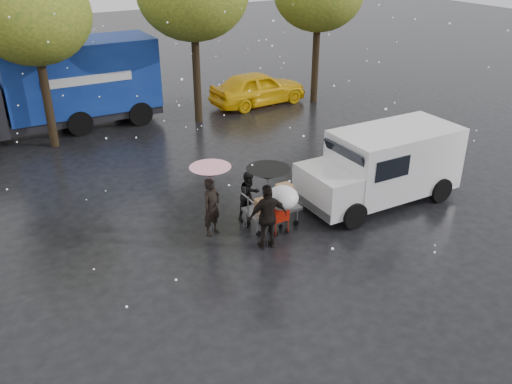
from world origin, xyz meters
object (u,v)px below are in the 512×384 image
vendor_cart (275,202)px  shopping_cart (282,200)px  person_pink (212,207)px  blue_truck (60,87)px  person_black (268,217)px  yellow_taxi (258,88)px  white_van (384,165)px

vendor_cart → shopping_cart: 0.65m
person_pink → blue_truck: blue_truck is taller
shopping_cart → blue_truck: bearing=105.2°
person_pink → person_black: person_black is taller
person_black → shopping_cart: (0.63, 0.34, 0.17)m
shopping_cart → yellow_taxi: 12.05m
person_pink → blue_truck: (-1.62, 10.80, 0.94)m
white_van → yellow_taxi: 10.58m
shopping_cart → yellow_taxi: bearing=63.4°
vendor_cart → blue_truck: bearing=106.4°
person_pink → yellow_taxi: bearing=31.6°
person_pink → blue_truck: 10.96m
shopping_cart → blue_truck: size_ratio=0.18×
white_van → yellow_taxi: bearing=81.2°
shopping_cart → blue_truck: (-3.20, 11.79, 0.69)m
white_van → shopping_cart: bearing=-175.0°
person_pink → white_van: size_ratio=0.33×
person_black → white_van: size_ratio=0.36×
shopping_cart → yellow_taxi: yellow_taxi is taller
person_pink → person_black: 1.64m
yellow_taxi → vendor_cart: bearing=149.3°
shopping_cart → white_van: (3.78, 0.33, 0.10)m
person_black → white_van: white_van is taller
person_black → blue_truck: 12.43m
shopping_cart → white_van: size_ratio=0.30×
shopping_cart → person_black: bearing=-151.7°
vendor_cart → white_van: 3.70m
blue_truck → yellow_taxi: 8.70m
blue_truck → person_pink: bearing=-81.5°
person_pink → vendor_cart: (1.70, -0.45, -0.09)m
person_black → vendor_cart: (0.74, 0.88, -0.17)m
blue_truck → yellow_taxi: blue_truck is taller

